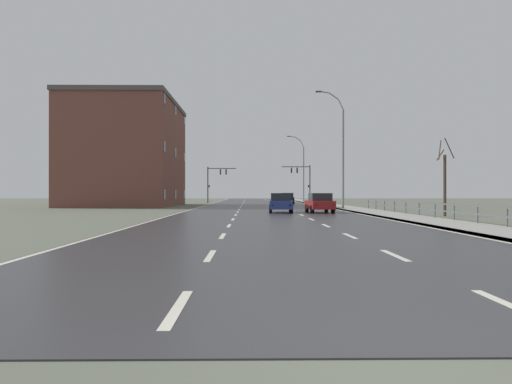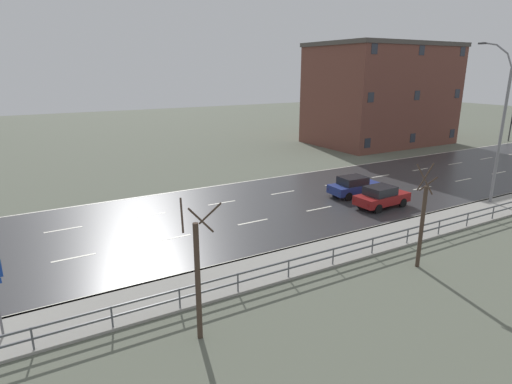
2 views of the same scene
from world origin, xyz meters
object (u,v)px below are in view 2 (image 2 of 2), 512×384
(car_mid_centre, at_px, (382,196))
(brick_building, at_px, (381,94))
(street_lamp_midground, at_px, (500,128))
(car_near_left, at_px, (354,186))

(car_mid_centre, relative_size, brick_building, 0.23)
(street_lamp_midground, relative_size, car_near_left, 2.72)
(car_mid_centre, xyz_separation_m, brick_building, (-20.46, 20.30, 5.56))
(street_lamp_midground, distance_m, car_mid_centre, 9.55)
(street_lamp_midground, distance_m, brick_building, 26.85)
(street_lamp_midground, height_order, car_mid_centre, street_lamp_midground)
(brick_building, bearing_deg, car_near_left, -49.07)
(street_lamp_midground, bearing_deg, brick_building, 151.87)
(car_near_left, xyz_separation_m, car_mid_centre, (3.07, -0.25, 0.00))
(street_lamp_midground, bearing_deg, car_near_left, -130.36)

